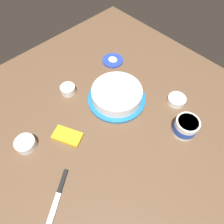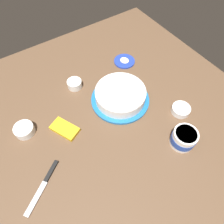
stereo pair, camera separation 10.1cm
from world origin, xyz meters
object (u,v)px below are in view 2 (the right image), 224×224
(candy_box_lower, at_px, (65,129))
(frosted_cake, at_px, (120,95))
(sprinkle_bowl_pink, at_px, (181,110))
(sprinkle_bowl_blue, at_px, (75,84))
(frosting_tub, at_px, (184,138))
(sprinkle_bowl_yellow, at_px, (24,130))
(frosting_tub_lid, at_px, (124,61))
(spreading_knife, at_px, (45,182))

(candy_box_lower, bearing_deg, frosted_cake, -115.44)
(sprinkle_bowl_pink, height_order, sprinkle_bowl_blue, sprinkle_bowl_blue)
(frosting_tub, distance_m, sprinkle_bowl_yellow, 0.74)
(frosting_tub, relative_size, sprinkle_bowl_blue, 1.40)
(sprinkle_bowl_pink, relative_size, sprinkle_bowl_blue, 1.17)
(sprinkle_bowl_pink, bearing_deg, frosting_tub_lid, 2.89)
(spreading_knife, xyz_separation_m, sprinkle_bowl_blue, (0.40, -0.35, 0.02))
(frosting_tub_lid, xyz_separation_m, candy_box_lower, (-0.23, 0.52, 0.00))
(frosted_cake, distance_m, frosting_tub_lid, 0.30)
(sprinkle_bowl_blue, xyz_separation_m, candy_box_lower, (-0.22, 0.17, -0.01))
(frosting_tub_lid, distance_m, candy_box_lower, 0.57)
(candy_box_lower, bearing_deg, frosting_tub_lid, -91.68)
(spreading_knife, distance_m, sprinkle_bowl_blue, 0.53)
(sprinkle_bowl_yellow, bearing_deg, spreading_knife, 176.49)
(spreading_knife, relative_size, sprinkle_bowl_yellow, 2.19)
(spreading_knife, height_order, sprinkle_bowl_blue, sprinkle_bowl_blue)
(frosting_tub_lid, distance_m, sprinkle_bowl_blue, 0.35)
(spreading_knife, bearing_deg, candy_box_lower, -45.00)
(frosting_tub, height_order, candy_box_lower, frosting_tub)
(candy_box_lower, bearing_deg, spreading_knife, 109.46)
(frosting_tub, bearing_deg, frosted_cake, 14.79)
(sprinkle_bowl_pink, distance_m, sprinkle_bowl_yellow, 0.78)
(sprinkle_bowl_blue, bearing_deg, frosting_tub_lid, -88.51)
(frosting_tub, xyz_separation_m, sprinkle_bowl_blue, (0.58, 0.25, -0.02))
(frosting_tub_lid, height_order, sprinkle_bowl_pink, sprinkle_bowl_pink)
(frosting_tub_lid, xyz_separation_m, spreading_knife, (-0.41, 0.70, -0.00))
(spreading_knife, bearing_deg, sprinkle_bowl_yellow, -3.51)
(candy_box_lower, bearing_deg, sprinkle_bowl_blue, -63.50)
(frosted_cake, height_order, frosting_tub, frosted_cake)
(frosting_tub_lid, xyz_separation_m, sprinkle_bowl_blue, (-0.01, 0.35, 0.02))
(frosting_tub, relative_size, spreading_knife, 0.55)
(sprinkle_bowl_yellow, height_order, candy_box_lower, sprinkle_bowl_yellow)
(sprinkle_bowl_pink, bearing_deg, spreading_knife, 86.01)
(sprinkle_bowl_yellow, bearing_deg, frosting_tub_lid, -78.89)
(frosted_cake, distance_m, sprinkle_bowl_pink, 0.32)
(frosting_tub_lid, xyz_separation_m, sprinkle_bowl_yellow, (-0.13, 0.68, 0.02))
(frosted_cake, distance_m, spreading_knife, 0.54)
(frosted_cake, distance_m, sprinkle_bowl_yellow, 0.50)
(frosting_tub_lid, distance_m, sprinkle_bowl_yellow, 0.69)
(sprinkle_bowl_yellow, bearing_deg, sprinkle_bowl_pink, -114.81)
(spreading_knife, relative_size, sprinkle_bowl_pink, 2.19)
(frosted_cake, height_order, sprinkle_bowl_blue, frosted_cake)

